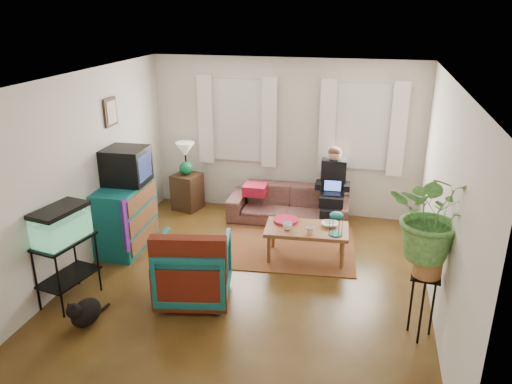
% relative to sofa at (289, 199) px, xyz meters
% --- Properties ---
extents(floor, '(4.50, 5.00, 0.01)m').
position_rel_sofa_xyz_m(floor, '(-0.16, -2.05, -0.38)').
color(floor, '#4F2B14').
rests_on(floor, ground).
extents(ceiling, '(4.50, 5.00, 0.01)m').
position_rel_sofa_xyz_m(ceiling, '(-0.16, -2.05, 2.22)').
color(ceiling, white).
rests_on(ceiling, wall_back).
extents(wall_back, '(4.50, 0.01, 2.60)m').
position_rel_sofa_xyz_m(wall_back, '(-0.16, 0.45, 0.92)').
color(wall_back, silver).
rests_on(wall_back, floor).
extents(wall_front, '(4.50, 0.01, 2.60)m').
position_rel_sofa_xyz_m(wall_front, '(-0.16, -4.55, 0.92)').
color(wall_front, silver).
rests_on(wall_front, floor).
extents(wall_left, '(0.01, 5.00, 2.60)m').
position_rel_sofa_xyz_m(wall_left, '(-2.41, -2.05, 0.92)').
color(wall_left, silver).
rests_on(wall_left, floor).
extents(wall_right, '(0.01, 5.00, 2.60)m').
position_rel_sofa_xyz_m(wall_right, '(2.09, -2.05, 0.92)').
color(wall_right, silver).
rests_on(wall_right, floor).
extents(window_left, '(1.08, 0.04, 1.38)m').
position_rel_sofa_xyz_m(window_left, '(-0.96, 0.43, 1.17)').
color(window_left, white).
rests_on(window_left, wall_back).
extents(window_right, '(1.08, 0.04, 1.38)m').
position_rel_sofa_xyz_m(window_right, '(1.09, 0.43, 1.17)').
color(window_right, white).
rests_on(window_right, wall_back).
extents(curtains_left, '(1.36, 0.06, 1.50)m').
position_rel_sofa_xyz_m(curtains_left, '(-0.96, 0.35, 1.17)').
color(curtains_left, white).
rests_on(curtains_left, wall_back).
extents(curtains_right, '(1.36, 0.06, 1.50)m').
position_rel_sofa_xyz_m(curtains_right, '(1.09, 0.35, 1.17)').
color(curtains_right, white).
rests_on(curtains_right, wall_back).
extents(picture_frame, '(0.04, 0.32, 0.40)m').
position_rel_sofa_xyz_m(picture_frame, '(-2.38, -1.20, 1.57)').
color(picture_frame, '#3D2616').
rests_on(picture_frame, wall_left).
extents(area_rug, '(2.14, 1.78, 0.01)m').
position_rel_sofa_xyz_m(area_rug, '(0.14, -0.96, -0.37)').
color(area_rug, brown).
rests_on(area_rug, floor).
extents(sofa, '(1.97, 0.82, 0.76)m').
position_rel_sofa_xyz_m(sofa, '(0.00, 0.00, 0.00)').
color(sofa, brown).
rests_on(sofa, floor).
extents(seated_person, '(0.50, 0.61, 1.16)m').
position_rel_sofa_xyz_m(seated_person, '(0.70, 0.02, 0.20)').
color(seated_person, black).
rests_on(seated_person, sofa).
extents(side_table, '(0.52, 0.52, 0.63)m').
position_rel_sofa_xyz_m(side_table, '(-1.81, 0.12, -0.07)').
color(side_table, '#3A2A16').
rests_on(side_table, floor).
extents(table_lamp, '(0.39, 0.39, 0.58)m').
position_rel_sofa_xyz_m(table_lamp, '(-1.81, 0.12, 0.52)').
color(table_lamp, white).
rests_on(table_lamp, side_table).
extents(dresser, '(0.57, 1.09, 0.97)m').
position_rel_sofa_xyz_m(dresser, '(-2.15, -1.48, 0.10)').
color(dresser, navy).
rests_on(dresser, floor).
extents(crt_tv, '(0.61, 0.56, 0.52)m').
position_rel_sofa_xyz_m(crt_tv, '(-2.13, -1.37, 0.85)').
color(crt_tv, black).
rests_on(crt_tv, dresser).
extents(aquarium_stand, '(0.53, 0.78, 0.80)m').
position_rel_sofa_xyz_m(aquarium_stand, '(-2.16, -2.96, 0.02)').
color(aquarium_stand, black).
rests_on(aquarium_stand, floor).
extents(aquarium, '(0.48, 0.71, 0.42)m').
position_rel_sofa_xyz_m(aquarium, '(-2.16, -2.96, 0.63)').
color(aquarium, '#7FD899').
rests_on(aquarium, aquarium_stand).
extents(black_cat, '(0.35, 0.48, 0.37)m').
position_rel_sofa_xyz_m(black_cat, '(-1.71, -3.36, -0.20)').
color(black_cat, black).
rests_on(black_cat, floor).
extents(armchair, '(0.97, 0.93, 0.86)m').
position_rel_sofa_xyz_m(armchair, '(-0.72, -2.56, 0.05)').
color(armchair, '#137075').
rests_on(armchair, floor).
extents(serape_throw, '(0.89, 0.36, 0.71)m').
position_rel_sofa_xyz_m(serape_throw, '(-0.65, -2.89, 0.23)').
color(serape_throw, '#9E0A0A').
rests_on(serape_throw, armchair).
extents(coffee_table, '(1.19, 0.70, 0.47)m').
position_rel_sofa_xyz_m(coffee_table, '(0.47, -1.24, -0.14)').
color(coffee_table, olive).
rests_on(coffee_table, floor).
extents(cup_a, '(0.14, 0.14, 0.10)m').
position_rel_sofa_xyz_m(cup_a, '(0.22, -1.36, 0.14)').
color(cup_a, white).
rests_on(cup_a, coffee_table).
extents(cup_b, '(0.11, 0.11, 0.10)m').
position_rel_sofa_xyz_m(cup_b, '(0.53, -1.42, 0.14)').
color(cup_b, beige).
rests_on(cup_b, coffee_table).
extents(bowl, '(0.24, 0.24, 0.06)m').
position_rel_sofa_xyz_m(bowl, '(0.77, -1.12, 0.12)').
color(bowl, white).
rests_on(bowl, coffee_table).
extents(snack_tray, '(0.38, 0.38, 0.04)m').
position_rel_sofa_xyz_m(snack_tray, '(0.15, -1.11, 0.11)').
color(snack_tray, '#B21414').
rests_on(snack_tray, coffee_table).
extents(birdcage, '(0.20, 0.20, 0.33)m').
position_rel_sofa_xyz_m(birdcage, '(0.87, -1.37, 0.26)').
color(birdcage, '#115B6B').
rests_on(birdcage, coffee_table).
extents(plant_stand, '(0.35, 0.35, 0.76)m').
position_rel_sofa_xyz_m(plant_stand, '(1.90, -2.73, -0.00)').
color(plant_stand, black).
rests_on(plant_stand, floor).
extents(potted_plant, '(0.94, 0.84, 0.96)m').
position_rel_sofa_xyz_m(potted_plant, '(1.90, -2.73, 0.90)').
color(potted_plant, '#599947').
rests_on(potted_plant, plant_stand).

